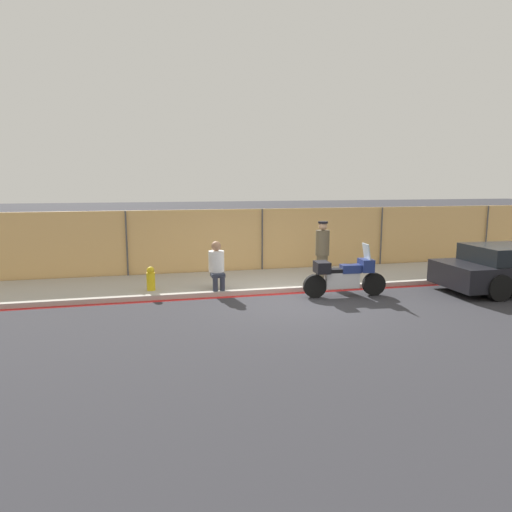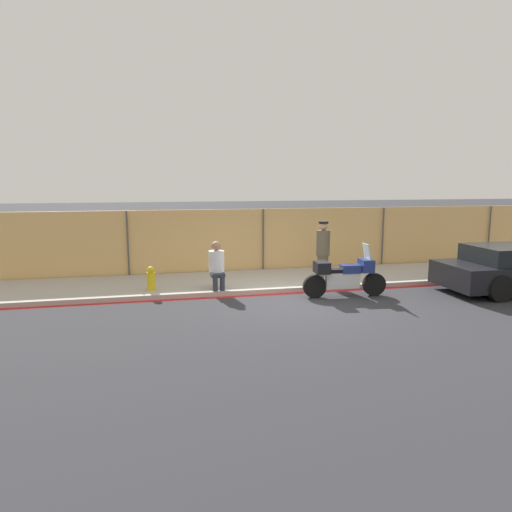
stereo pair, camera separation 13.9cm
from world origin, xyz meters
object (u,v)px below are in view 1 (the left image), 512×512
(officer_standing, at_px, (322,250))
(fire_hydrant, at_px, (151,279))
(motorcycle, at_px, (344,276))
(person_seated_on_curb, at_px, (217,263))

(officer_standing, height_order, fire_hydrant, officer_standing)
(officer_standing, relative_size, fire_hydrant, 2.69)
(motorcycle, bearing_deg, officer_standing, 95.26)
(person_seated_on_curb, height_order, fire_hydrant, person_seated_on_curb)
(person_seated_on_curb, distance_m, fire_hydrant, 1.84)
(officer_standing, xyz_separation_m, person_seated_on_curb, (-3.24, -0.36, -0.19))
(motorcycle, relative_size, fire_hydrant, 3.49)
(person_seated_on_curb, bearing_deg, officer_standing, 6.42)
(motorcycle, xyz_separation_m, officer_standing, (-0.02, 1.56, 0.46))
(motorcycle, bearing_deg, person_seated_on_curb, 164.40)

